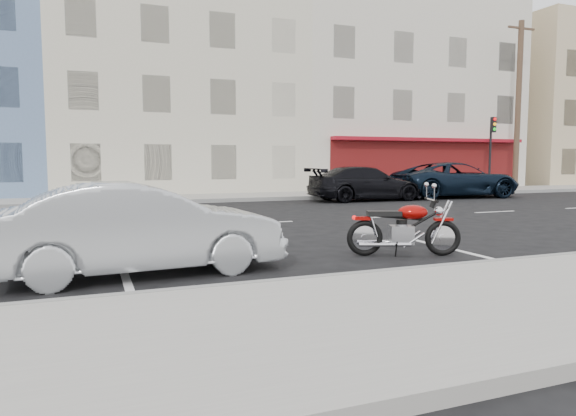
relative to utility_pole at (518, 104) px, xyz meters
name	(u,v)px	position (x,y,z in m)	size (l,w,h in m)	color
ground	(331,220)	(-15.50, -8.60, -4.74)	(120.00, 120.00, 0.00)	black
sidewalk_near	(261,334)	(-20.50, -17.30, -4.66)	(80.00, 3.40, 0.15)	gray
sidewalk_far	(127,200)	(-20.50, 0.10, -4.66)	(80.00, 3.40, 0.15)	gray
curb_near	(218,291)	(-20.50, -15.60, -4.66)	(80.00, 0.12, 0.16)	gray
curb_far	(130,203)	(-20.50, -1.60, -4.66)	(80.00, 0.12, 0.16)	gray
bldg_cream	(170,87)	(-17.50, 7.70, 1.01)	(12.00, 12.00, 11.50)	beige
bldg_corner	(373,90)	(-4.50, 7.70, 1.51)	(14.00, 12.00, 12.50)	beige
bldg_far_east	(546,110)	(10.50, 7.70, 0.76)	(12.00, 12.00, 11.00)	tan
utility_pole	(518,104)	(0.00, 0.00, 0.00)	(1.80, 0.30, 9.00)	#422D1E
traffic_light	(491,144)	(-2.00, -0.27, -2.18)	(0.26, 0.30, 3.80)	black
fire_hydrant	(465,182)	(-3.50, -0.10, -4.21)	(0.20, 0.20, 0.72)	beige
motorcycle	(444,230)	(-16.08, -14.35, -4.27)	(1.94, 0.94, 1.02)	black
sedan_silver	(141,229)	(-21.25, -13.91, -4.05)	(1.46, 4.18, 1.38)	#A8ACB0
suv_far	(455,180)	(-6.31, -2.75, -3.94)	(2.66, 5.76, 1.60)	black
car_far	(365,184)	(-11.10, -2.92, -4.02)	(2.00, 4.93, 1.43)	black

